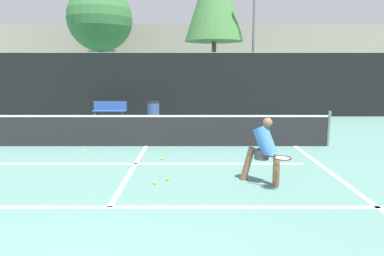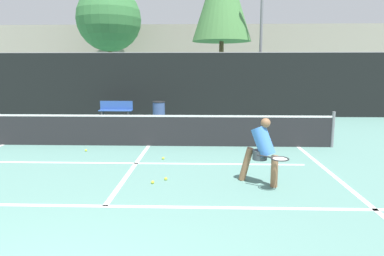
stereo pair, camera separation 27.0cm
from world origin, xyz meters
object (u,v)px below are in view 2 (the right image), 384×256
at_px(player_practicing, 262,149).
at_px(trash_bin, 159,111).
at_px(courtside_bench, 116,110).
at_px(parked_car, 114,97).

xyz_separation_m(player_practicing, trash_bin, (-3.19, 8.67, -0.29)).
bearing_deg(courtside_bench, parked_car, 105.84).
bearing_deg(courtside_bench, player_practicing, -59.20).
relative_size(player_practicing, courtside_bench, 0.90).
height_order(player_practicing, courtside_bench, player_practicing).
bearing_deg(parked_car, trash_bin, -56.17).
bearing_deg(trash_bin, player_practicing, -69.80).
distance_m(player_practicing, trash_bin, 9.25).
relative_size(courtside_bench, parked_car, 0.34).
relative_size(player_practicing, parked_car, 0.30).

